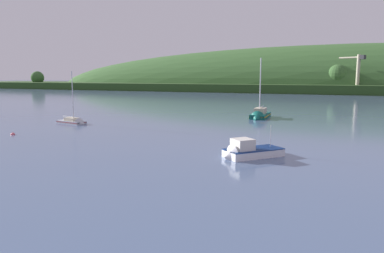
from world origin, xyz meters
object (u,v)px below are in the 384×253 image
fishing_boat_moored (247,153)px  dockside_crane (357,76)px  sailboat_near_mooring (74,123)px  mooring_buoy_off_fishing_boat (13,135)px  sailboat_midwater_white (259,116)px

fishing_boat_moored → dockside_crane: bearing=-143.7°
sailboat_near_mooring → mooring_buoy_off_fishing_boat: bearing=-78.9°
dockside_crane → fishing_boat_moored: (-19.42, -144.06, -7.93)m
sailboat_midwater_white → fishing_boat_moored: sailboat_midwater_white is taller
sailboat_near_mooring → fishing_boat_moored: bearing=-11.3°
sailboat_near_mooring → sailboat_midwater_white: 33.60m
sailboat_near_mooring → sailboat_midwater_white: bearing=47.2°
dockside_crane → sailboat_midwater_white: size_ratio=1.41×
sailboat_near_mooring → sailboat_midwater_white: sailboat_midwater_white is taller
dockside_crane → sailboat_near_mooring: (-51.94, -129.52, -8.17)m
dockside_crane → fishing_boat_moored: 145.58m
sailboat_midwater_white → mooring_buoy_off_fishing_boat: bearing=-41.6°
sailboat_near_mooring → mooring_buoy_off_fishing_boat: 12.33m
sailboat_near_mooring → fishing_boat_moored: size_ratio=1.56×
sailboat_near_mooring → fishing_boat_moored: 35.62m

